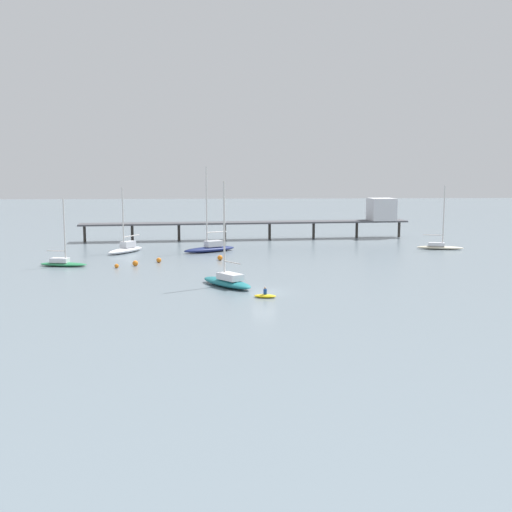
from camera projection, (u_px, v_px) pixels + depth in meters
The scene contains 12 objects.
ground_plane at pixel (264, 292), 69.53m from camera, with size 400.00×400.00×0.00m, color slate.
pier at pixel (320, 216), 120.48m from camera, with size 60.80×9.63×7.48m.
sailboat_green at pixel (63, 262), 87.49m from camera, with size 6.83×3.10×9.24m.
sailboat_teal at pixel (227, 280), 72.70m from camera, with size 6.84×8.05×11.92m.
sailboat_cream at pixel (440, 245), 105.17m from camera, with size 7.63×3.50×10.44m.
sailboat_navy at pixel (210, 247), 101.98m from camera, with size 8.94×6.61×13.45m.
sailboat_white at pixel (126, 248), 100.96m from camera, with size 5.66×7.56×10.30m.
dinghy_yellow at pixel (265, 296), 66.65m from camera, with size 2.43×1.42×1.14m.
mooring_buoy_far at pixel (117, 266), 85.89m from camera, with size 0.58×0.58×0.58m, color orange.
mooring_buoy_mid at pixel (159, 260), 90.79m from camera, with size 0.70×0.70×0.70m, color orange.
mooring_buoy_inner at pixel (135, 263), 87.66m from camera, with size 0.77×0.77×0.77m, color orange.
mooring_buoy_outer at pixel (220, 258), 92.99m from camera, with size 0.76×0.76×0.76m, color orange.
Camera 1 is at (-4.26, -68.18, 13.58)m, focal length 45.12 mm.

